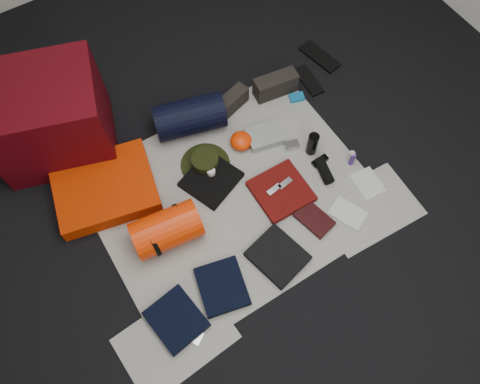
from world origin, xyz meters
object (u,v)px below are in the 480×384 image
red_cabinet (49,118)px  navy_duffel (189,117)px  sleeping_pad (105,188)px  compact_camera (292,145)px  water_bottle (312,144)px  stuff_sack (167,229)px  paperback_book (314,219)px

red_cabinet → navy_duffel: red_cabinet is taller
sleeping_pad → compact_camera: 1.19m
water_bottle → compact_camera: (-0.09, 0.09, -0.07)m
red_cabinet → stuff_sack: 0.99m
sleeping_pad → water_bottle: bearing=-19.0°
red_cabinet → compact_camera: (1.22, -0.81, -0.25)m
stuff_sack → water_bottle: stuff_sack is taller
red_cabinet → navy_duffel: 0.84m
stuff_sack → compact_camera: bearing=7.5°
water_bottle → stuff_sack: bearing=-178.1°
stuff_sack → compact_camera: size_ratio=4.17×
compact_camera → red_cabinet: bearing=162.1°
sleeping_pad → water_bottle: 1.30m
navy_duffel → stuff_sack: bearing=-113.3°
sleeping_pad → compact_camera: (1.14, -0.33, -0.03)m
red_cabinet → stuff_sack: (0.27, -0.94, -0.16)m
water_bottle → compact_camera: 0.14m
red_cabinet → stuff_sack: size_ratio=1.73×
stuff_sack → compact_camera: 0.97m
red_cabinet → paperback_book: bearing=-33.4°
paperback_book → water_bottle: bearing=43.4°
compact_camera → sleeping_pad: bearing=179.4°
stuff_sack → paperback_book: size_ratio=1.76×
navy_duffel → compact_camera: navy_duffel is taller
sleeping_pad → stuff_sack: size_ratio=1.53×
red_cabinet → navy_duffel: bearing=-6.0°
sleeping_pad → compact_camera: bearing=-16.2°
red_cabinet → sleeping_pad: (0.08, -0.48, -0.22)m
paperback_book → navy_duffel: bearing=93.7°
navy_duffel → compact_camera: size_ratio=4.82×
navy_duffel → sleeping_pad: bearing=-152.2°
navy_duffel → red_cabinet: bearing=171.7°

